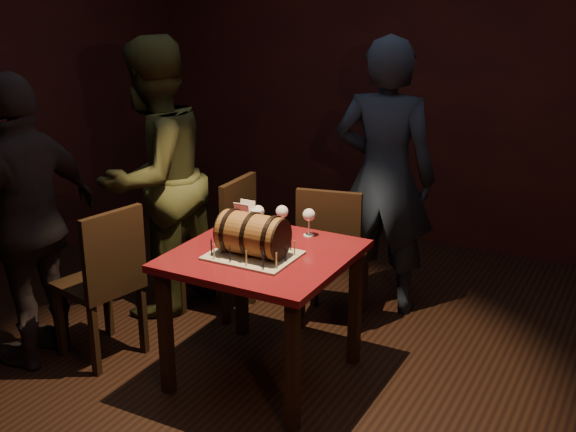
{
  "coord_description": "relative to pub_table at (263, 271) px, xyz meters",
  "views": [
    {
      "loc": [
        1.75,
        -3.1,
        2.16
      ],
      "look_at": [
        0.06,
        0.05,
        0.95
      ],
      "focal_mm": 45.0,
      "sensor_mm": 36.0,
      "label": 1
    }
  ],
  "objects": [
    {
      "name": "wine_glass_right",
      "position": [
        0.1,
        0.34,
        0.23
      ],
      "size": [
        0.07,
        0.07,
        0.16
      ],
      "color": "silver",
      "rests_on": "pub_table"
    },
    {
      "name": "person_left_rear",
      "position": [
        -1.07,
        0.45,
        0.26
      ],
      "size": [
        0.74,
        0.92,
        1.8
      ],
      "primitive_type": "imported",
      "rotation": [
        0.0,
        0.0,
        -1.64
      ],
      "color": "#33361B",
      "rests_on": "ground"
    },
    {
      "name": "chair_left_rear",
      "position": [
        -0.63,
        0.6,
        -0.12
      ],
      "size": [
        0.41,
        0.41,
        0.93
      ],
      "color": "black",
      "rests_on": "ground"
    },
    {
      "name": "barrel_cake",
      "position": [
        -0.02,
        -0.08,
        0.23
      ],
      "size": [
        0.4,
        0.24,
        0.24
      ],
      "color": "brown",
      "rests_on": "cake_board"
    },
    {
      "name": "pint_of_ale",
      "position": [
        -0.16,
        0.21,
        0.18
      ],
      "size": [
        0.07,
        0.07,
        0.15
      ],
      "color": "silver",
      "rests_on": "pub_table"
    },
    {
      "name": "birthday_candles",
      "position": [
        -0.02,
        -0.08,
        0.16
      ],
      "size": [
        0.4,
        0.3,
        0.09
      ],
      "color": "#D7D080",
      "rests_on": "cake_board"
    },
    {
      "name": "cake_board",
      "position": [
        -0.02,
        -0.08,
        0.12
      ],
      "size": [
        0.45,
        0.35,
        0.01
      ],
      "primitive_type": "cube",
      "color": "#A09881",
      "rests_on": "pub_table"
    },
    {
      "name": "person_back",
      "position": [
        0.23,
        1.16,
        0.27
      ],
      "size": [
        0.71,
        0.52,
        1.81
      ],
      "primitive_type": "imported",
      "rotation": [
        0.0,
        0.0,
        3.28
      ],
      "color": "black",
      "rests_on": "ground"
    },
    {
      "name": "chair_left_front",
      "position": [
        -0.89,
        -0.25,
        -0.12
      ],
      "size": [
        0.47,
        0.47,
        0.93
      ],
      "color": "black",
      "rests_on": "ground"
    },
    {
      "name": "person_left_front",
      "position": [
        -1.27,
        -0.42,
        0.2
      ],
      "size": [
        0.41,
        0.98,
        1.67
      ],
      "primitive_type": "imported",
      "rotation": [
        0.0,
        0.0,
        -1.57
      ],
      "color": "black",
      "rests_on": "ground"
    },
    {
      "name": "wine_glass_mid",
      "position": [
        -0.06,
        0.32,
        0.23
      ],
      "size": [
        0.07,
        0.07,
        0.16
      ],
      "color": "silver",
      "rests_on": "pub_table"
    },
    {
      "name": "room_shell",
      "position": [
        0.05,
        0.02,
        0.76
      ],
      "size": [
        5.04,
        5.04,
        2.8
      ],
      "color": "black",
      "rests_on": "ground"
    },
    {
      "name": "menu_card",
      "position": [
        -0.33,
        0.35,
        0.17
      ],
      "size": [
        0.1,
        0.05,
        0.13
      ],
      "primitive_type": null,
      "color": "white",
      "rests_on": "pub_table"
    },
    {
      "name": "chair_back",
      "position": [
        0.06,
        0.74,
        -0.12
      ],
      "size": [
        0.47,
        0.47,
        0.93
      ],
      "color": "black",
      "rests_on": "ground"
    },
    {
      "name": "pub_table",
      "position": [
        0.0,
        0.0,
        0.0
      ],
      "size": [
        0.9,
        0.9,
        0.75
      ],
      "color": "#510D13",
      "rests_on": "ground"
    },
    {
      "name": "wine_glass_left",
      "position": [
        -0.18,
        0.26,
        0.23
      ],
      "size": [
        0.07,
        0.07,
        0.16
      ],
      "color": "silver",
      "rests_on": "pub_table"
    }
  ]
}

